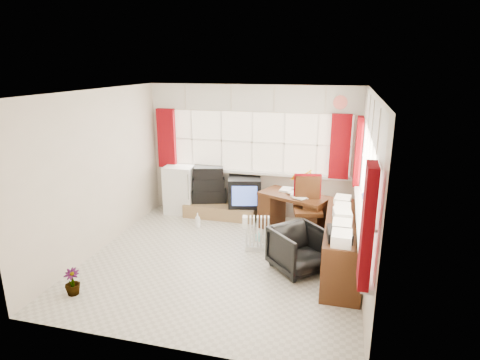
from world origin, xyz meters
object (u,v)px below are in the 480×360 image
(task_chair, at_px, (307,206))
(radiator, at_px, (257,236))
(crt_tv, at_px, (245,191))
(credenza, at_px, (342,243))
(mini_fridge, at_px, (181,189))
(tv_bench, at_px, (221,210))
(desk, at_px, (294,211))
(desk_lamp, at_px, (310,178))
(office_chair, at_px, (299,249))

(task_chair, height_order, radiator, task_chair)
(crt_tv, bearing_deg, task_chair, -28.45)
(task_chair, bearing_deg, credenza, -57.63)
(crt_tv, distance_m, mini_fridge, 1.30)
(task_chair, xyz_separation_m, credenza, (0.59, -0.93, -0.19))
(tv_bench, bearing_deg, desk, -13.64)
(desk, bearing_deg, credenza, -54.33)
(task_chair, distance_m, credenza, 1.12)
(desk_lamp, relative_size, crt_tv, 0.64)
(radiator, bearing_deg, task_chair, 42.61)
(desk, xyz_separation_m, tv_bench, (-1.44, 0.35, -0.25))
(radiator, bearing_deg, tv_bench, 128.39)
(desk_lamp, height_order, radiator, desk_lamp)
(desk_lamp, height_order, mini_fridge, desk_lamp)
(office_chair, relative_size, radiator, 1.25)
(radiator, height_order, tv_bench, radiator)
(desk_lamp, bearing_deg, crt_tv, 161.01)
(mini_fridge, bearing_deg, tv_bench, -5.33)
(tv_bench, xyz_separation_m, mini_fridge, (-0.85, 0.08, 0.35))
(radiator, xyz_separation_m, tv_bench, (-0.98, 1.24, -0.11))
(desk, bearing_deg, mini_fridge, 169.41)
(desk_lamp, xyz_separation_m, crt_tv, (-1.25, 0.43, -0.48))
(desk_lamp, xyz_separation_m, credenza, (0.58, -1.17, -0.61))
(desk, xyz_separation_m, office_chair, (0.25, -1.37, -0.06))
(radiator, height_order, credenza, credenza)
(task_chair, distance_m, crt_tv, 1.41)
(task_chair, xyz_separation_m, office_chair, (-0.00, -1.13, -0.26))
(office_chair, height_order, credenza, credenza)
(task_chair, bearing_deg, desk_lamp, 88.07)
(tv_bench, height_order, crt_tv, crt_tv)
(radiator, relative_size, mini_fridge, 0.60)
(office_chair, distance_m, tv_bench, 2.42)
(desk_lamp, relative_size, tv_bench, 0.33)
(task_chair, height_order, credenza, task_chair)
(desk, bearing_deg, office_chair, -79.71)
(desk_lamp, distance_m, credenza, 1.44)
(task_chair, height_order, tv_bench, task_chair)
(desk_lamp, height_order, tv_bench, desk_lamp)
(desk_lamp, bearing_deg, office_chair, -90.41)
(radiator, xyz_separation_m, mini_fridge, (-1.84, 1.32, 0.24))
(tv_bench, bearing_deg, mini_fridge, 174.67)
(desk, bearing_deg, tv_bench, 166.36)
(desk, bearing_deg, desk_lamp, 0.57)
(crt_tv, bearing_deg, radiator, -67.97)
(mini_fridge, bearing_deg, radiator, -35.68)
(radiator, height_order, mini_fridge, mini_fridge)
(office_chair, bearing_deg, desk, 56.33)
(desk, height_order, tv_bench, desk)
(task_chair, xyz_separation_m, tv_bench, (-1.69, 0.59, -0.46))
(desk_lamp, xyz_separation_m, mini_fridge, (-2.55, 0.43, -0.53))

